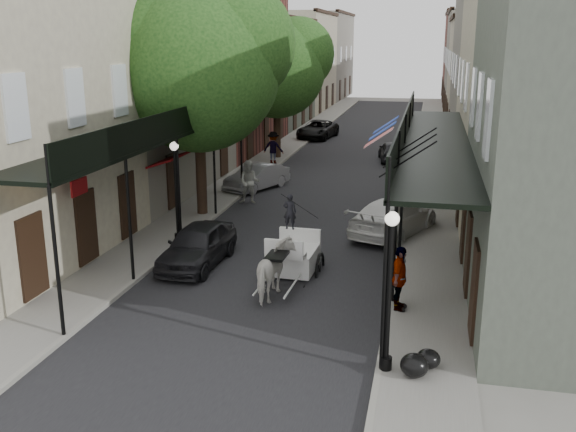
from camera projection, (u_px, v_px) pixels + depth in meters
The scene contains 24 objects.
ground at pixel (238, 321), 17.34m from camera, with size 140.00×140.00×0.00m, color gray.
road at pixel (340, 174), 36.16m from camera, with size 8.00×90.00×0.01m, color black.
sidewalk_left at pixel (255, 169), 37.19m from camera, with size 2.20×90.00×0.12m, color gray.
sidewalk_right at pixel (431, 177), 35.11m from camera, with size 2.20×90.00×0.12m, color gray.
building_row_left at pixel (242, 70), 45.97m from camera, with size 5.00×80.00×10.50m, color beige.
building_row_right at pixel (492, 72), 42.40m from camera, with size 5.00×80.00×10.50m, color gray.
gallery_left at pixel (166, 131), 23.82m from camera, with size 2.20×18.05×4.88m.
gallery_right at pixel (429, 140), 21.84m from camera, with size 2.20×18.05×4.88m.
tree_near at pixel (208, 61), 26.06m from camera, with size 7.31×6.80×9.63m.
tree_far at pixel (283, 65), 39.43m from camera, with size 6.45×6.00×8.61m.
lamppost_right_near at pixel (389, 290), 14.06m from camera, with size 0.32×0.32×3.71m.
lamppost_left at pixel (176, 190), 23.29m from camera, with size 0.32×0.32×3.71m.
lamppost_right_far at pixel (415, 146), 32.89m from camera, with size 0.32×0.32×3.71m.
horse at pixel (276, 271), 18.72m from camera, with size 0.90×1.97×1.66m, color silver.
carriage at pixel (297, 237), 21.08m from camera, with size 1.78×2.50×2.78m.
pedestrian_walking at pixel (250, 182), 29.49m from camera, with size 0.98×0.76×2.01m, color #B4B5AB.
pedestrian_sidewalk_left at pixel (273, 148), 38.43m from camera, with size 1.24×0.71×1.93m, color gray.
pedestrian_sidewalk_right at pixel (399, 278), 17.56m from camera, with size 1.07×0.44×1.82m, color gray.
car_left_near at pixel (198, 245), 21.46m from camera, with size 1.66×4.13×1.41m, color black.
car_left_mid at pixel (257, 177), 32.35m from camera, with size 1.36×3.90×1.29m, color gray.
car_left_far at pixel (318, 129), 49.15m from camera, with size 2.26×4.91×1.36m, color black.
car_right_near at pixel (393, 217), 24.88m from camera, with size 1.97×4.86×1.41m, color silver.
car_right_far at pixel (392, 151), 39.82m from camera, with size 1.54×3.84×1.31m, color black.
trash_bags at pixel (420, 363), 14.33m from camera, with size 0.89×1.04×0.54m.
Camera 1 is at (4.76, -15.29, 7.35)m, focal length 40.00 mm.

